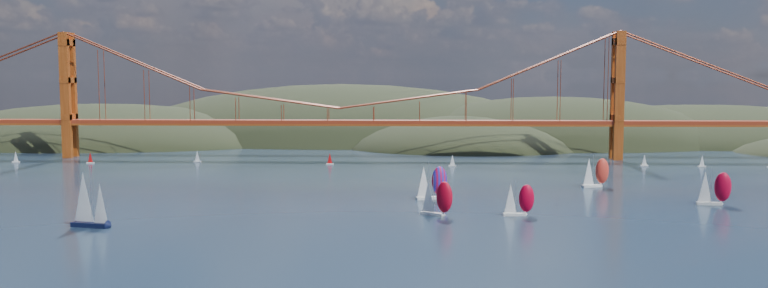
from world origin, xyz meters
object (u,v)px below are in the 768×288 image
(racer_2, at_px, (713,187))
(racer_rwb, at_px, (431,182))
(racer_1, at_px, (518,199))
(racer_3, at_px, (595,172))
(sloop_navy, at_px, (88,200))
(racer_0, at_px, (436,197))

(racer_2, xyz_separation_m, racer_rwb, (-78.76, 6.97, 0.18))
(racer_1, height_order, racer_3, racer_3)
(sloop_navy, bearing_deg, racer_rwb, 39.65)
(sloop_navy, bearing_deg, racer_1, 21.95)
(racer_0, height_order, racer_2, racer_2)
(racer_0, bearing_deg, sloop_navy, -139.26)
(racer_2, height_order, racer_3, racer_3)
(sloop_navy, distance_m, racer_2, 165.85)
(racer_1, relative_size, racer_3, 0.87)
(racer_0, bearing_deg, racer_1, 31.15)
(racer_2, bearing_deg, racer_0, -160.67)
(racer_1, height_order, racer_2, racer_2)
(racer_0, bearing_deg, racer_rwb, 120.19)
(racer_1, xyz_separation_m, racer_3, (32.14, 51.08, 0.66))
(racer_1, height_order, racer_rwb, racer_rwb)
(racer_1, xyz_separation_m, racer_rwb, (-21.80, 25.11, 0.80))
(racer_2, distance_m, racer_rwb, 79.07)
(racer_2, bearing_deg, racer_1, -156.61)
(sloop_navy, xyz_separation_m, racer_2, (161.82, 36.32, -1.50))
(racer_0, distance_m, racer_rwb, 25.92)
(racer_0, height_order, racer_1, racer_0)
(sloop_navy, distance_m, racer_rwb, 93.67)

